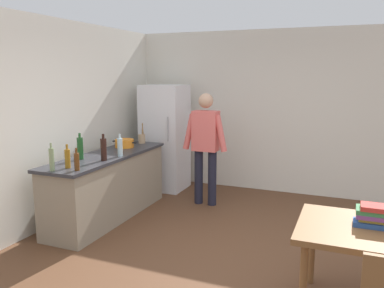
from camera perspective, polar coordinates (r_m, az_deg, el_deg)
The scene contains 15 objects.
ground_plane at distance 4.28m, azimuth 5.38°, elevation -17.56°, with size 14.00×14.00×0.00m, color brown.
wall_back at distance 6.75m, azimuth 13.05°, elevation 4.48°, with size 6.40×0.12×2.70m, color silver.
wall_left at distance 5.35m, azimuth -21.37°, elevation 2.62°, with size 0.12×5.60×2.70m, color silver.
kitchen_counter at distance 5.61m, azimuth -12.05°, elevation -5.95°, with size 0.64×2.20×0.90m.
refrigerator at distance 6.82m, azimuth -3.92°, elevation 0.96°, with size 0.70×0.67×1.80m.
person at distance 5.93m, azimuth 1.97°, elevation 0.36°, with size 0.70×0.22×1.70m.
cooking_pot at distance 5.97m, azimuth -9.74°, elevation 0.11°, with size 0.40×0.28×0.12m.
utensil_jar at distance 6.27m, azimuth -7.26°, elevation 0.82°, with size 0.11×0.11×0.32m.
bottle_wine_dark at distance 5.10m, azimuth -12.65°, elevation -0.73°, with size 0.08×0.08×0.34m.
bottle_vinegar_tall at distance 4.72m, azimuth -19.61°, elevation -2.07°, with size 0.06×0.06×0.32m.
bottle_beer_brown at distance 4.66m, azimuth -16.31°, elevation -2.41°, with size 0.06×0.06×0.26m.
bottle_wine_green at distance 5.25m, azimuth -15.85°, elevation -0.57°, with size 0.08×0.08×0.34m.
bottle_water_clear at distance 5.32m, azimuth -10.36°, elevation -0.42°, with size 0.07×0.07×0.30m.
bottle_oil_amber at distance 4.81m, azimuth -17.54°, elevation -1.97°, with size 0.06×0.06×0.28m.
book_stack at distance 3.60m, azimuth 24.65°, elevation -9.34°, with size 0.29×0.20×0.18m.
Camera 1 is at (1.07, -3.63, 1.99)m, focal length 36.92 mm.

